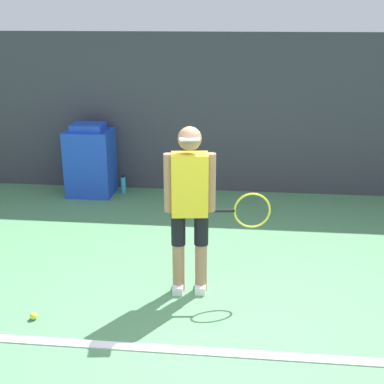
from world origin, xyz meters
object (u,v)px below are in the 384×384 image
(tennis_player, at_px, (192,203))
(tennis_ball, at_px, (34,316))
(water_bottle, at_px, (123,185))
(covered_chair, at_px, (90,161))

(tennis_player, xyz_separation_m, tennis_ball, (-1.36, -0.68, -0.88))
(tennis_ball, bearing_deg, water_bottle, 90.06)
(tennis_ball, bearing_deg, covered_chair, 97.62)
(tennis_ball, height_order, water_bottle, water_bottle)
(tennis_player, xyz_separation_m, covered_chair, (-1.82, 2.80, -0.40))
(covered_chair, bearing_deg, tennis_player, -56.97)
(covered_chair, bearing_deg, water_bottle, 10.23)
(tennis_ball, xyz_separation_m, water_bottle, (-0.00, 3.57, 0.09))
(covered_chair, bearing_deg, tennis_ball, -82.38)
(tennis_ball, distance_m, covered_chair, 3.55)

